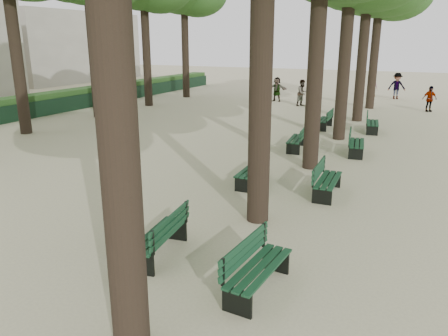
% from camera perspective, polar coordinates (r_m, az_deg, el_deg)
% --- Properties ---
extents(ground, '(120.00, 120.00, 0.00)m').
position_cam_1_polar(ground, '(9.00, -11.93, -11.83)').
color(ground, '#C4BD94').
rests_on(ground, ground).
extents(bench_left_0, '(0.80, 1.86, 0.92)m').
position_cam_1_polar(bench_left_0, '(9.00, -8.43, -9.69)').
color(bench_left_0, black).
rests_on(bench_left_0, ground).
extents(bench_left_1, '(0.66, 1.83, 0.92)m').
position_cam_1_polar(bench_left_1, '(13.18, 3.69, -0.99)').
color(bench_left_1, black).
rests_on(bench_left_1, ground).
extents(bench_left_2, '(0.77, 1.85, 0.92)m').
position_cam_1_polar(bench_left_2, '(17.55, 9.44, 3.22)').
color(bench_left_2, black).
rests_on(bench_left_2, ground).
extents(bench_left_3, '(0.63, 1.82, 0.92)m').
position_cam_1_polar(bench_left_3, '(22.15, 12.93, 5.74)').
color(bench_left_3, black).
rests_on(bench_left_3, ground).
extents(bench_right_0, '(0.70, 1.84, 0.92)m').
position_cam_1_polar(bench_right_0, '(7.78, 4.50, -14.00)').
color(bench_right_0, black).
rests_on(bench_right_0, ground).
extents(bench_right_1, '(0.65, 1.82, 0.92)m').
position_cam_1_polar(bench_right_1, '(12.58, 13.34, -2.28)').
color(bench_right_1, black).
rests_on(bench_right_1, ground).
extents(bench_right_2, '(0.81, 1.86, 0.92)m').
position_cam_1_polar(bench_right_2, '(17.35, 16.89, 2.57)').
color(bench_right_2, black).
rests_on(bench_right_2, ground).
extents(bench_right_3, '(0.79, 1.86, 0.92)m').
position_cam_1_polar(bench_right_3, '(21.89, 18.80, 5.16)').
color(bench_right_3, black).
rests_on(bench_right_3, ground).
extents(man_with_map, '(0.67, 0.80, 1.89)m').
position_cam_1_polar(man_with_map, '(8.99, -12.68, -5.25)').
color(man_with_map, black).
rests_on(man_with_map, ground).
extents(pedestrian_a, '(0.70, 0.90, 1.72)m').
position_cam_1_polar(pedestrian_a, '(29.58, 10.20, 9.63)').
color(pedestrian_a, '#262628').
rests_on(pedestrian_a, ground).
extents(pedestrian_e, '(1.59, 0.40, 1.70)m').
position_cam_1_polar(pedestrian_e, '(31.63, 6.91, 10.17)').
color(pedestrian_e, '#262628').
rests_on(pedestrian_e, ground).
extents(pedestrian_c, '(0.93, 0.74, 1.55)m').
position_cam_1_polar(pedestrian_c, '(29.52, 25.26, 8.17)').
color(pedestrian_c, '#262628').
rests_on(pedestrian_c, ground).
extents(pedestrian_d, '(0.84, 0.56, 1.59)m').
position_cam_1_polar(pedestrian_d, '(36.01, 18.82, 10.09)').
color(pedestrian_d, '#262628').
rests_on(pedestrian_d, ground).
extents(pedestrian_b, '(1.29, 0.68, 1.91)m').
position_cam_1_polar(pedestrian_b, '(35.08, 21.64, 9.93)').
color(pedestrian_b, '#262628').
rests_on(pedestrian_b, ground).
extents(fence, '(0.08, 42.00, 0.90)m').
position_cam_1_polar(fence, '(26.62, -23.90, 6.88)').
color(fence, black).
rests_on(fence, ground).
extents(hedge, '(1.20, 42.00, 1.20)m').
position_cam_1_polar(hedge, '(27.13, -24.92, 7.24)').
color(hedge, '#204919').
rests_on(hedge, ground).
extents(building_far, '(12.00, 16.00, 7.00)m').
position_cam_1_polar(building_far, '(52.47, -21.85, 14.48)').
color(building_far, '#B7B2A3').
rests_on(building_far, ground).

